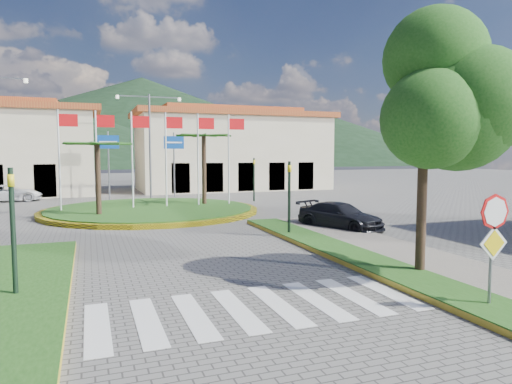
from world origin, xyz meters
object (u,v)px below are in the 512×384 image
object	(u,v)px
stop_sign	(493,232)
car_dark_a	(39,190)
deciduous_tree	(425,95)
white_van	(9,193)
roundabout_island	(151,210)
car_dark_b	(190,187)
car_side_right	(340,216)

from	to	relation	value
stop_sign	car_dark_a	bearing A→B (deg)	110.34
deciduous_tree	white_van	size ratio (longest dim) A/B	1.54
deciduous_tree	car_dark_a	world-z (taller)	deciduous_tree
roundabout_island	car_dark_a	distance (m)	14.70
white_van	car_dark_b	bearing A→B (deg)	-84.90
roundabout_island	car_side_right	bearing A→B (deg)	-50.70
roundabout_island	car_dark_b	bearing A→B (deg)	68.12
deciduous_tree	car_side_right	world-z (taller)	deciduous_tree
roundabout_island	car_dark_b	distance (m)	13.58
roundabout_island	car_dark_b	xyz separation A→B (m)	(5.06, 12.60, 0.38)
car_dark_a	car_side_right	world-z (taller)	car_side_right
white_van	car_side_right	world-z (taller)	car_side_right
car_side_right	roundabout_island	bearing A→B (deg)	105.75
white_van	roundabout_island	bearing A→B (deg)	-143.45
stop_sign	roundabout_island	bearing A→B (deg)	103.73
stop_sign	car_dark_a	distance (m)	35.01
car_dark_b	stop_sign	bearing A→B (deg)	176.16
roundabout_island	stop_sign	bearing A→B (deg)	-76.27
deciduous_tree	car_dark_a	distance (m)	32.71
stop_sign	car_side_right	world-z (taller)	stop_sign
deciduous_tree	car_side_right	xyz separation A→B (m)	(2.00, 7.84, -4.55)
car_dark_b	car_side_right	size ratio (longest dim) A/B	0.79
white_van	car_dark_a	xyz separation A→B (m)	(1.72, 2.78, 0.00)
car_dark_a	stop_sign	bearing A→B (deg)	-160.41
roundabout_island	car_dark_a	size ratio (longest dim) A/B	3.51
stop_sign	car_dark_a	xyz separation A→B (m)	(-12.16, 32.80, -1.17)
car_side_right	car_dark_a	bearing A→B (deg)	100.40
roundabout_island	white_van	world-z (taller)	roundabout_island
car_dark_b	deciduous_tree	bearing A→B (deg)	177.30
roundabout_island	car_dark_b	world-z (taller)	roundabout_island
deciduous_tree	car_side_right	distance (m)	9.29
stop_sign	car_dark_a	world-z (taller)	stop_sign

